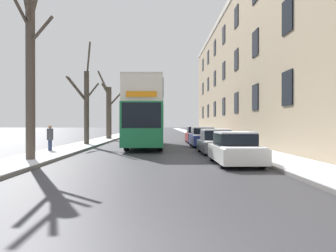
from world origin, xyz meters
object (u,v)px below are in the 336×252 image
object	(u,v)px
parked_car_3	(196,135)
parked_car_2	(203,138)
parked_car_1	(215,142)
pedestrian_left_sidewalk	(50,138)
bare_tree_left_2	(109,110)
oncoming_van	(134,128)
bare_tree_left_0	(30,65)
double_decker_bus	(146,111)
bare_tree_left_1	(86,104)
parked_car_0	(235,149)

from	to	relation	value
parked_car_3	parked_car_2	bearing A→B (deg)	-90.00
parked_car_1	pedestrian_left_sidewalk	world-z (taller)	pedestrian_left_sidewalk
parked_car_1	pedestrian_left_sidewalk	xyz separation A→B (m)	(-9.62, 0.52, 0.26)
bare_tree_left_2	oncoming_van	bearing A→B (deg)	52.76
bare_tree_left_0	parked_car_2	bearing A→B (deg)	49.13
parked_car_1	parked_car_3	distance (m)	10.97
double_decker_bus	parked_car_1	distance (m)	7.15
bare_tree_left_0	oncoming_van	distance (m)	24.26
bare_tree_left_2	parked_car_3	world-z (taller)	bare_tree_left_2
bare_tree_left_2	bare_tree_left_1	bearing A→B (deg)	-90.87
bare_tree_left_1	parked_car_1	distance (m)	11.39
bare_tree_left_2	pedestrian_left_sidewalk	world-z (taller)	bare_tree_left_2
parked_car_0	parked_car_1	world-z (taller)	parked_car_1
double_decker_bus	parked_car_0	bearing A→B (deg)	-67.85
bare_tree_left_1	bare_tree_left_2	bearing A→B (deg)	89.13
bare_tree_left_2	parked_car_1	world-z (taller)	bare_tree_left_2
bare_tree_left_0	double_decker_bus	world-z (taller)	bare_tree_left_0
bare_tree_left_0	pedestrian_left_sidewalk	bearing A→B (deg)	99.00
parked_car_2	parked_car_0	bearing A→B (deg)	-90.00
parked_car_0	parked_car_3	xyz separation A→B (m)	(-0.00, 15.99, 0.05)
bare_tree_left_1	parked_car_2	xyz separation A→B (m)	(8.92, -0.64, -2.56)
parked_car_3	bare_tree_left_2	bearing A→B (deg)	148.30
bare_tree_left_0	parked_car_0	world-z (taller)	bare_tree_left_0
parked_car_2	parked_car_3	bearing A→B (deg)	90.00
bare_tree_left_0	oncoming_van	xyz separation A→B (m)	(2.56, 23.93, -3.04)
bare_tree_left_2	parked_car_1	distance (m)	18.76
parked_car_0	parked_car_3	distance (m)	15.99
parked_car_3	pedestrian_left_sidewalk	bearing A→B (deg)	-132.64
bare_tree_left_1	bare_tree_left_2	world-z (taller)	bare_tree_left_1
bare_tree_left_1	parked_car_3	world-z (taller)	bare_tree_left_1
pedestrian_left_sidewalk	parked_car_1	bearing A→B (deg)	-94.37
bare_tree_left_2	double_decker_bus	xyz separation A→B (m)	(4.53, -10.98, -0.61)
bare_tree_left_0	double_decker_bus	distance (m)	10.86
parked_car_2	oncoming_van	distance (m)	15.08
parked_car_3	parked_car_0	bearing A→B (deg)	-90.00
bare_tree_left_1	oncoming_van	bearing A→B (deg)	78.62
oncoming_van	parked_car_1	bearing A→B (deg)	-72.24
double_decker_bus	parked_car_2	distance (m)	4.71
parked_car_1	parked_car_2	xyz separation A→B (m)	(0.00, 5.95, 0.04)
parked_car_1	parked_car_2	distance (m)	5.95
bare_tree_left_0	parked_car_2	world-z (taller)	bare_tree_left_0
double_decker_bus	bare_tree_left_2	bearing A→B (deg)	112.40
double_decker_bus	parked_car_1	xyz separation A→B (m)	(4.24, -5.40, -1.99)
bare_tree_left_0	oncoming_van	bearing A→B (deg)	83.88
oncoming_van	pedestrian_left_sidewalk	bearing A→B (deg)	-99.87
parked_car_0	parked_car_1	size ratio (longest dim) A/B	0.99
bare_tree_left_1	parked_car_3	bearing A→B (deg)	26.13
parked_car_0	oncoming_van	bearing A→B (deg)	104.31
parked_car_2	oncoming_van	size ratio (longest dim) A/B	0.86
parked_car_2	oncoming_van	xyz separation A→B (m)	(-6.29, 13.69, 0.57)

